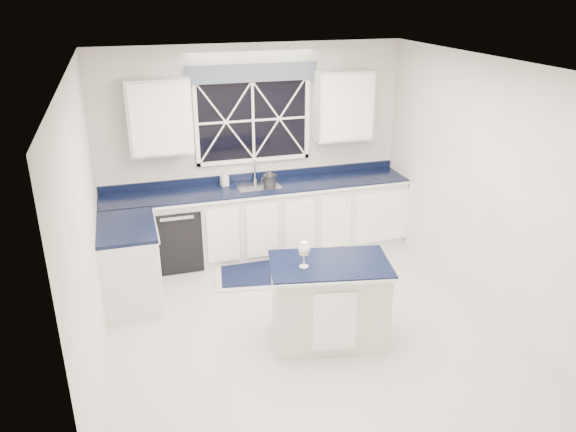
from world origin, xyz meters
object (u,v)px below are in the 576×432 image
object	(u,v)px
island	(329,301)
kettle	(269,178)
soap_bottle	(224,178)
dishwasher	(176,234)
wine_glass	(304,250)
faucet	(255,170)

from	to	relation	value
island	kettle	distance (m)	2.26
island	soap_bottle	size ratio (longest dim) A/B	6.16
dishwasher	kettle	distance (m)	1.39
dishwasher	soap_bottle	distance (m)	0.94
island	wine_glass	bearing A→B (deg)	-168.06
island	faucet	bearing A→B (deg)	105.18
faucet	island	bearing A→B (deg)	-85.74
faucet	dishwasher	bearing A→B (deg)	-169.98
faucet	island	world-z (taller)	faucet
faucet	island	xyz separation A→B (m)	(0.17, -2.33, -0.66)
soap_bottle	wine_glass	bearing A→B (deg)	-82.03
wine_glass	faucet	bearing A→B (deg)	87.67
dishwasher	kettle	world-z (taller)	kettle
kettle	wine_glass	xyz separation A→B (m)	(-0.24, -2.18, 0.02)
kettle	soap_bottle	world-z (taller)	soap_bottle
dishwasher	kettle	xyz separation A→B (m)	(1.25, 0.04, 0.62)
dishwasher	wine_glass	size ratio (longest dim) A/B	3.17
dishwasher	island	xyz separation A→B (m)	(1.27, -2.14, 0.02)
dishwasher	soap_bottle	size ratio (longest dim) A/B	3.98
island	kettle	world-z (taller)	kettle
kettle	soap_bottle	xyz separation A→B (m)	(-0.57, 0.13, 0.02)
soap_bottle	island	bearing A→B (deg)	-75.59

